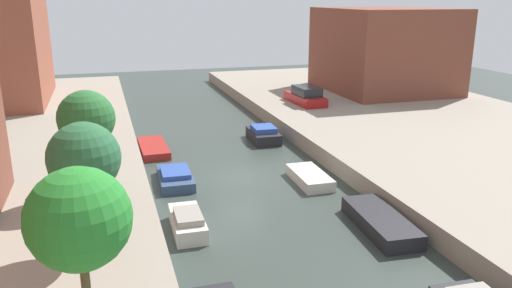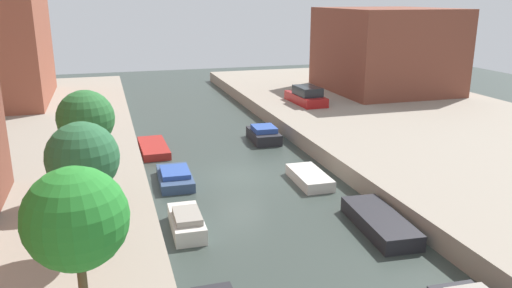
{
  "view_description": "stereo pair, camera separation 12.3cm",
  "coord_description": "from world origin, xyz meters",
  "px_view_note": "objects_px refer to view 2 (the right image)",
  "views": [
    {
      "loc": [
        -6.67,
        -24.73,
        9.34
      ],
      "look_at": [
        1.5,
        2.03,
        1.14
      ],
      "focal_mm": 35.52,
      "sensor_mm": 36.0,
      "label": 1
    },
    {
      "loc": [
        -6.55,
        -24.77,
        9.34
      ],
      "look_at": [
        1.5,
        2.03,
        1.14
      ],
      "focal_mm": 35.52,
      "sensor_mm": 36.0,
      "label": 2
    }
  ],
  "objects_px": {
    "parked_car": "(306,96)",
    "moored_boat_right_2": "(380,222)",
    "street_tree_1": "(83,158)",
    "moored_boat_right_4": "(264,135)",
    "street_tree_0": "(76,219)",
    "moored_boat_left_4": "(154,148)",
    "moored_boat_left_3": "(175,177)",
    "moored_boat_right_3": "(309,178)",
    "moored_boat_left_2": "(187,222)",
    "street_tree_2": "(86,119)",
    "low_block_right": "(385,50)"
  },
  "relations": [
    {
      "from": "street_tree_1",
      "to": "moored_boat_left_3",
      "type": "bearing_deg",
      "value": 64.45
    },
    {
      "from": "street_tree_2",
      "to": "moored_boat_left_3",
      "type": "distance_m",
      "value": 6.52
    },
    {
      "from": "street_tree_2",
      "to": "moored_boat_right_3",
      "type": "height_order",
      "value": "street_tree_2"
    },
    {
      "from": "street_tree_1",
      "to": "moored_boat_left_2",
      "type": "relative_size",
      "value": 1.44
    },
    {
      "from": "moored_boat_left_3",
      "to": "moored_boat_right_2",
      "type": "distance_m",
      "value": 10.85
    },
    {
      "from": "low_block_right",
      "to": "moored_boat_right_4",
      "type": "relative_size",
      "value": 3.51
    },
    {
      "from": "street_tree_0",
      "to": "moored_boat_right_3",
      "type": "bearing_deg",
      "value": 47.07
    },
    {
      "from": "street_tree_2",
      "to": "moored_boat_left_3",
      "type": "bearing_deg",
      "value": 38.5
    },
    {
      "from": "moored_boat_left_2",
      "to": "moored_boat_right_4",
      "type": "bearing_deg",
      "value": 59.3
    },
    {
      "from": "parked_car",
      "to": "moored_boat_right_4",
      "type": "relative_size",
      "value": 1.45
    },
    {
      "from": "street_tree_0",
      "to": "street_tree_1",
      "type": "relative_size",
      "value": 1.04
    },
    {
      "from": "low_block_right",
      "to": "moored_boat_left_4",
      "type": "height_order",
      "value": "low_block_right"
    },
    {
      "from": "parked_car",
      "to": "street_tree_1",
      "type": "bearing_deg",
      "value": -128.26
    },
    {
      "from": "parked_car",
      "to": "street_tree_0",
      "type": "bearing_deg",
      "value": -122.26
    },
    {
      "from": "street_tree_2",
      "to": "moored_boat_left_2",
      "type": "height_order",
      "value": "street_tree_2"
    },
    {
      "from": "parked_car",
      "to": "moored_boat_right_2",
      "type": "distance_m",
      "value": 20.98
    },
    {
      "from": "moored_boat_right_2",
      "to": "moored_boat_right_4",
      "type": "relative_size",
      "value": 1.41
    },
    {
      "from": "low_block_right",
      "to": "moored_boat_right_2",
      "type": "height_order",
      "value": "low_block_right"
    },
    {
      "from": "moored_boat_right_4",
      "to": "low_block_right",
      "type": "bearing_deg",
      "value": 34.16
    },
    {
      "from": "low_block_right",
      "to": "moored_boat_left_4",
      "type": "bearing_deg",
      "value": -155.0
    },
    {
      "from": "street_tree_1",
      "to": "moored_boat_right_4",
      "type": "xyz_separation_m",
      "value": [
        10.77,
        14.51,
        -3.83
      ]
    },
    {
      "from": "street_tree_1",
      "to": "moored_boat_left_3",
      "type": "xyz_separation_m",
      "value": [
        3.98,
        8.32,
        -3.96
      ]
    },
    {
      "from": "street_tree_1",
      "to": "street_tree_2",
      "type": "xyz_separation_m",
      "value": [
        0.0,
        5.16,
        0.12
      ]
    },
    {
      "from": "parked_car",
      "to": "moored_boat_left_4",
      "type": "relative_size",
      "value": 1.09
    },
    {
      "from": "low_block_right",
      "to": "parked_car",
      "type": "height_order",
      "value": "low_block_right"
    },
    {
      "from": "moored_boat_right_3",
      "to": "moored_boat_left_2",
      "type": "bearing_deg",
      "value": -151.58
    },
    {
      "from": "street_tree_1",
      "to": "moored_boat_left_4",
      "type": "distance_m",
      "value": 15.18
    },
    {
      "from": "low_block_right",
      "to": "street_tree_1",
      "type": "xyz_separation_m",
      "value": [
        -25.45,
        -24.47,
        -0.38
      ]
    },
    {
      "from": "moored_boat_right_3",
      "to": "street_tree_0",
      "type": "bearing_deg",
      "value": -132.93
    },
    {
      "from": "moored_boat_left_4",
      "to": "moored_boat_left_3",
      "type": "bearing_deg",
      "value": -84.99
    },
    {
      "from": "moored_boat_left_3",
      "to": "moored_boat_right_4",
      "type": "bearing_deg",
      "value": 42.32
    },
    {
      "from": "parked_car",
      "to": "moored_boat_right_3",
      "type": "bearing_deg",
      "value": -111.43
    },
    {
      "from": "moored_boat_left_3",
      "to": "moored_boat_right_4",
      "type": "distance_m",
      "value": 9.19
    },
    {
      "from": "street_tree_0",
      "to": "street_tree_1",
      "type": "bearing_deg",
      "value": 90.0
    },
    {
      "from": "street_tree_0",
      "to": "moored_boat_right_4",
      "type": "bearing_deg",
      "value": 61.29
    },
    {
      "from": "moored_boat_right_4",
      "to": "parked_car",
      "type": "bearing_deg",
      "value": 48.13
    },
    {
      "from": "street_tree_0",
      "to": "parked_car",
      "type": "bearing_deg",
      "value": 57.74
    },
    {
      "from": "moored_boat_left_3",
      "to": "moored_boat_left_4",
      "type": "bearing_deg",
      "value": 95.01
    },
    {
      "from": "street_tree_0",
      "to": "moored_boat_left_3",
      "type": "bearing_deg",
      "value": 73.55
    },
    {
      "from": "moored_boat_left_3",
      "to": "moored_boat_right_3",
      "type": "xyz_separation_m",
      "value": [
        6.69,
        -2.01,
        -0.04
      ]
    },
    {
      "from": "street_tree_0",
      "to": "moored_boat_left_2",
      "type": "bearing_deg",
      "value": 64.55
    },
    {
      "from": "street_tree_2",
      "to": "moored_boat_right_3",
      "type": "bearing_deg",
      "value": 6.19
    },
    {
      "from": "street_tree_1",
      "to": "moored_boat_left_4",
      "type": "height_order",
      "value": "street_tree_1"
    },
    {
      "from": "street_tree_2",
      "to": "low_block_right",
      "type": "bearing_deg",
      "value": 37.19
    },
    {
      "from": "moored_boat_left_2",
      "to": "moored_boat_right_2",
      "type": "bearing_deg",
      "value": -15.72
    },
    {
      "from": "moored_boat_left_2",
      "to": "moored_boat_left_4",
      "type": "distance_m",
      "value": 11.7
    },
    {
      "from": "moored_boat_left_2",
      "to": "moored_boat_left_3",
      "type": "distance_m",
      "value": 5.82
    },
    {
      "from": "street_tree_0",
      "to": "moored_boat_left_4",
      "type": "height_order",
      "value": "street_tree_0"
    },
    {
      "from": "moored_boat_right_3",
      "to": "street_tree_1",
      "type": "bearing_deg",
      "value": -149.39
    },
    {
      "from": "street_tree_2",
      "to": "moored_boat_left_4",
      "type": "distance_m",
      "value": 10.55
    }
  ]
}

